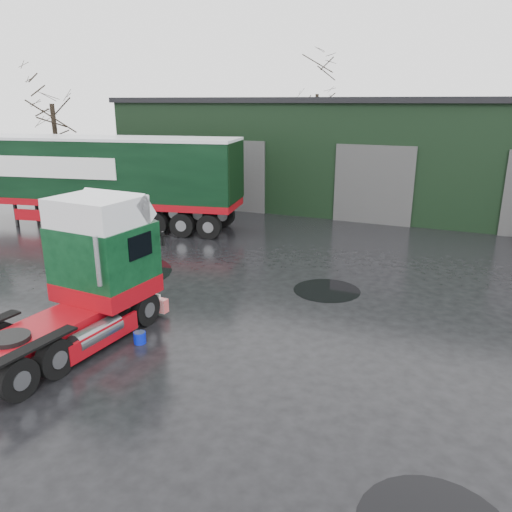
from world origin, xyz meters
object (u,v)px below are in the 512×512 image
Objects in this scene: trailer_left at (98,182)px; tree_back_a at (316,118)px; tree_left at (55,133)px; warehouse at (394,151)px; wash_bucket at (140,338)px; hero_tractor at (56,280)px.

tree_back_a is (4.52, 22.07, 2.50)m from trailer_left.
trailer_left is at bearing -32.14° from tree_left.
warehouse is 3.81× the size of tree_left.
wash_bucket is at bearing -147.16° from trailer_left.
wash_bucket is (-2.93, -21.99, -3.00)m from warehouse.
tree_left is 21.10m from tree_back_a.
tree_left is at bearing -121.43° from tree_back_a.
tree_back_a reaches higher than wash_bucket.
trailer_left is at bearing -101.56° from tree_back_a.
warehouse is at bearing -57.21° from trailer_left.
hero_tractor is 0.42× the size of trailer_left.
tree_left is (-19.00, -8.00, 1.09)m from warehouse.
hero_tractor is 0.63× the size of tree_back_a.
tree_left reaches higher than wash_bucket.
warehouse reaches higher than trailer_left.
wash_bucket is (1.63, 1.01, -1.72)m from hero_tractor.
hero_tractor is (-4.57, -23.00, -1.29)m from warehouse.
hero_tractor reaches higher than wash_bucket.
tree_left reaches higher than hero_tractor.
tree_back_a reaches higher than hero_tractor.
tree_left reaches higher than warehouse.
trailer_left is 1.52× the size of tree_back_a.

